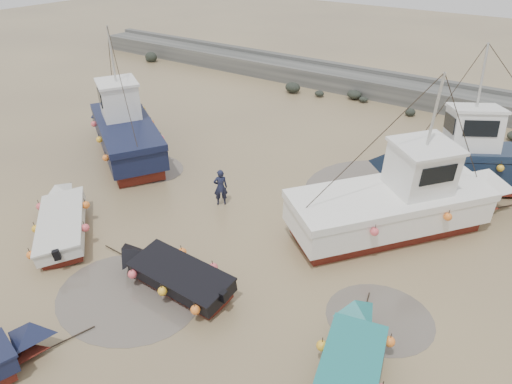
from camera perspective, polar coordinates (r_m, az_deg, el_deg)
ground at (r=16.34m, az=-4.35°, el=-11.48°), size 120.00×120.00×0.00m
seawall at (r=33.94m, az=20.26°, el=9.99°), size 60.00×4.92×1.50m
puddle_a at (r=16.70m, az=-14.31°, el=-11.40°), size 4.82×4.82×0.01m
puddle_b at (r=15.89m, az=13.94°, el=-13.78°), size 3.26×3.26×0.01m
puddle_c at (r=24.64m, az=-12.29°, el=2.73°), size 3.73×3.73×0.01m
puddle_d at (r=22.64m, az=12.96°, el=0.22°), size 5.67×5.67×0.01m
dinghy_0 at (r=20.27m, az=-21.06°, el=-2.94°), size 5.72×4.80×1.43m
dinghy_2 at (r=13.80m, az=10.87°, el=-18.18°), size 2.44×5.35×1.43m
dinghy_4 at (r=16.49m, az=-9.28°, el=-8.93°), size 5.87×1.97×1.43m
cabin_boat_0 at (r=26.07m, az=-14.74°, el=7.10°), size 9.38×6.56×6.22m
cabin_boat_1 at (r=19.42m, az=16.45°, el=-0.87°), size 7.32×9.50×6.22m
cabin_boat_2 at (r=23.62m, az=23.79°, el=3.31°), size 8.90×6.12×6.22m
person at (r=21.04m, az=-4.00°, el=-1.37°), size 0.69×0.68×1.60m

